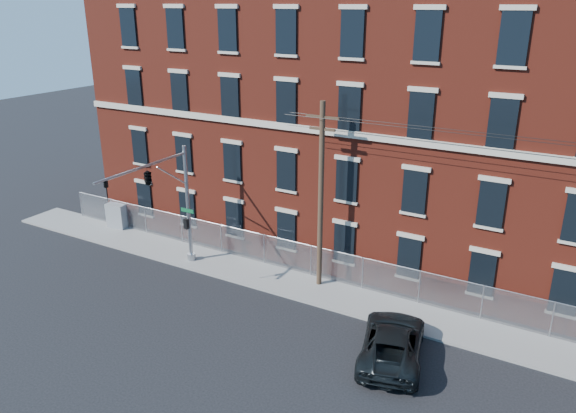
# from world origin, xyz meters

# --- Properties ---
(ground) EXTENTS (140.00, 140.00, 0.00)m
(ground) POSITION_xyz_m (0.00, 0.00, 0.00)
(ground) COLOR black
(ground) RESTS_ON ground
(sidewalk) EXTENTS (65.00, 3.00, 0.12)m
(sidewalk) POSITION_xyz_m (12.00, 5.00, 0.06)
(sidewalk) COLOR gray
(sidewalk) RESTS_ON ground
(mill_building) EXTENTS (55.30, 14.32, 16.30)m
(mill_building) POSITION_xyz_m (12.00, 13.93, 8.15)
(mill_building) COLOR maroon
(mill_building) RESTS_ON ground
(chain_link_fence) EXTENTS (59.06, 0.06, 1.85)m
(chain_link_fence) POSITION_xyz_m (12.00, 6.30, 1.06)
(chain_link_fence) COLOR #A5A8AD
(chain_link_fence) RESTS_ON ground
(traffic_signal_mast) EXTENTS (0.90, 6.75, 7.00)m
(traffic_signal_mast) POSITION_xyz_m (-6.00, 2.18, 5.39)
(traffic_signal_mast) COLOR #9EA0A5
(traffic_signal_mast) RESTS_ON ground
(utility_pole_near) EXTENTS (1.80, 0.28, 10.00)m
(utility_pole_near) POSITION_xyz_m (2.00, 5.60, 5.34)
(utility_pole_near) COLOR #463323
(utility_pole_near) RESTS_ON ground
(pickup_truck) EXTENTS (3.84, 6.01, 1.54)m
(pickup_truck) POSITION_xyz_m (7.71, 1.32, 0.77)
(pickup_truck) COLOR black
(pickup_truck) RESTS_ON ground
(utility_cabinet) EXTENTS (1.41, 0.82, 1.67)m
(utility_cabinet) POSITION_xyz_m (-13.64, 6.00, 0.96)
(utility_cabinet) COLOR gray
(utility_cabinet) RESTS_ON sidewalk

